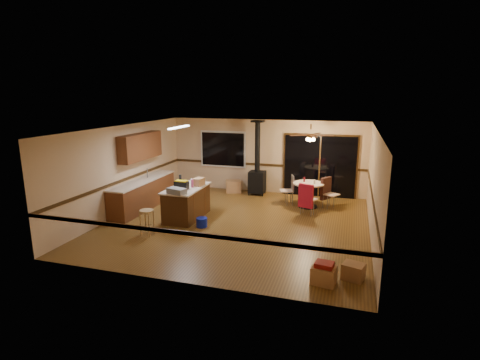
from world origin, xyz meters
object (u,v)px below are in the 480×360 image
at_px(box_corner_b, 353,271).
at_px(toolbox_grey, 177,191).
at_px(toolbox_black, 181,185).
at_px(box_corner_a, 324,275).
at_px(dining_table, 308,191).
at_px(bar_stool, 147,222).
at_px(kitchen_island, 187,203).
at_px(chair_left, 290,186).
at_px(chair_right, 326,189).
at_px(blue_bucket, 202,222).
at_px(chair_near, 306,196).
at_px(wood_stove, 257,174).
at_px(box_under_window, 233,186).

bearing_deg(box_corner_b, toolbox_grey, 159.27).
xyz_separation_m(toolbox_grey, toolbox_black, (-0.11, 0.52, 0.03)).
relative_size(toolbox_black, box_corner_a, 0.86).
height_order(toolbox_black, dining_table, toolbox_black).
bearing_deg(bar_stool, dining_table, 44.37).
relative_size(kitchen_island, box_corner_b, 4.30).
bearing_deg(chair_left, toolbox_black, -138.21).
distance_m(bar_stool, chair_left, 4.76).
bearing_deg(box_corner_a, chair_right, 93.74).
relative_size(bar_stool, blue_bucket, 2.17).
bearing_deg(chair_near, kitchen_island, -159.88).
xyz_separation_m(dining_table, chair_left, (-0.60, 0.13, 0.06)).
bearing_deg(chair_right, box_corner_b, -79.51).
distance_m(toolbox_black, bar_stool, 1.51).
distance_m(kitchen_island, bar_stool, 1.54).
xyz_separation_m(dining_table, chair_right, (0.54, 0.15, 0.06)).
relative_size(wood_stove, bar_stool, 3.92).
bearing_deg(chair_near, box_corner_a, -78.14).
bearing_deg(blue_bucket, wood_stove, 80.43).
bearing_deg(bar_stool, box_under_window, 79.77).
relative_size(kitchen_island, toolbox_black, 4.41).
bearing_deg(toolbox_grey, chair_near, 30.58).
relative_size(wood_stove, dining_table, 2.62).
bearing_deg(wood_stove, bar_stool, -110.77).
bearing_deg(chair_left, dining_table, -12.57).
bearing_deg(kitchen_island, box_corner_a, -34.08).
bearing_deg(dining_table, chair_left, 167.43).
relative_size(wood_stove, toolbox_black, 6.61).
bearing_deg(blue_bucket, kitchen_island, 140.41).
bearing_deg(chair_right, bar_stool, -138.48).
height_order(chair_right, box_corner_b, chair_right).
bearing_deg(dining_table, bar_stool, -135.63).
height_order(wood_stove, bar_stool, wood_stove).
relative_size(toolbox_black, dining_table, 0.40).
xyz_separation_m(toolbox_grey, box_corner_a, (4.02, -2.05, -0.81)).
height_order(bar_stool, chair_left, chair_left).
xyz_separation_m(wood_stove, bar_stool, (-1.72, -4.53, -0.41)).
relative_size(wood_stove, chair_near, 3.60).
bearing_deg(wood_stove, chair_near, -43.84).
xyz_separation_m(bar_stool, box_corner_b, (5.02, -0.94, -0.16)).
relative_size(blue_bucket, chair_near, 0.42).
bearing_deg(wood_stove, box_corner_a, -64.50).
bearing_deg(toolbox_grey, wood_stove, 71.54).
distance_m(wood_stove, chair_near, 2.69).
height_order(bar_stool, chair_right, chair_right).
bearing_deg(chair_right, wood_stove, 160.94).
distance_m(chair_left, box_corner_a, 5.18).
bearing_deg(kitchen_island, chair_right, 30.51).
height_order(bar_stool, box_under_window, bar_stool).
bearing_deg(box_corner_a, chair_near, 101.86).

